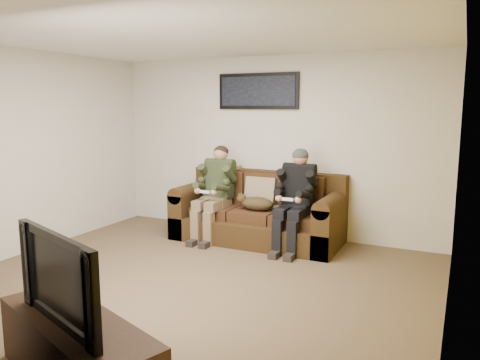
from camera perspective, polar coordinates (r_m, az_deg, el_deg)
The scene contains 15 objects.
floor at distance 5.20m, azimuth -5.82°, elevation -12.29°, with size 5.00×5.00×0.00m, color brown.
ceiling at distance 4.90m, azimuth -6.33°, elevation 17.32°, with size 5.00×5.00×0.00m, color silver.
wall_back at distance 6.89m, azimuth 3.85°, elevation 4.11°, with size 5.00×5.00×0.00m, color beige.
wall_left at distance 6.55m, azimuth -25.03°, elevation 3.03°, with size 4.50×4.50×0.00m, color beige.
wall_right at distance 4.16m, azimuth 24.65°, elevation 0.08°, with size 4.50×4.50×0.00m, color beige.
accent_wall_right at distance 4.16m, azimuth 24.51°, elevation 0.09°, with size 4.50×4.50×0.00m, color #B89912.
sofa at distance 6.66m, azimuth 2.37°, elevation -4.25°, with size 2.33×1.01×0.95m.
throw_pillow at distance 6.63m, azimuth 2.54°, elevation -1.49°, with size 0.44×0.13×0.42m, color #8B785B.
throw_blanket at distance 7.11m, azimuth -1.89°, elevation 1.47°, with size 0.48×0.23×0.08m, color tan.
person_left at distance 6.67m, azimuth -3.02°, elevation -0.82°, with size 0.51×0.87×1.32m.
person_right at distance 6.19m, azimuth 6.80°, elevation -1.60°, with size 0.51×0.86×1.33m.
cat at distance 6.43m, azimuth 1.92°, elevation -2.84°, with size 0.66×0.26×0.24m.
framed_poster at distance 6.92m, azimuth 2.20°, elevation 10.77°, with size 1.25×0.05×0.52m.
tv_stand at distance 3.55m, azimuth -19.20°, elevation -19.26°, with size 1.50×0.48×0.47m, color black.
television at distance 3.33m, azimuth -19.70°, elevation -10.94°, with size 1.08×0.14×0.62m, color black.
Camera 1 is at (2.56, -4.12, 1.89)m, focal length 35.00 mm.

